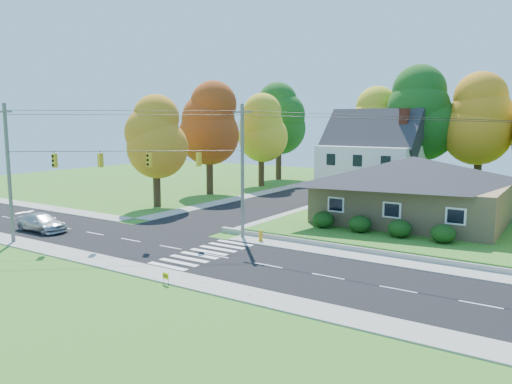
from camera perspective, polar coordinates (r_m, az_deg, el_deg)
ground at (r=32.93m, az=-4.58°, el=-7.31°), size 120.00×120.00×0.00m
road_main at (r=32.93m, az=-4.58°, el=-7.29°), size 90.00×8.00×0.02m
road_cross at (r=58.64m, az=4.85°, el=-0.52°), size 8.00×44.00×0.02m
sidewalk_north at (r=36.87m, az=0.21°, el=-5.55°), size 90.00×2.00×0.08m
sidewalk_south at (r=29.30m, az=-10.67°, el=-9.30°), size 90.00×2.00×0.08m
lawn at (r=47.26m, az=24.77°, el=-3.01°), size 30.00×30.00×0.50m
ranch_house at (r=42.97m, az=17.40°, el=0.40°), size 14.60×10.60×5.40m
colonial_house at (r=56.66m, az=13.06°, el=3.66°), size 10.40×8.40×9.60m
hedge_row at (r=37.63m, az=13.93°, el=-3.80°), size 10.70×1.70×1.27m
traffic_infrastructure at (r=33.12m, az=-3.45°, el=1.86°), size 38.10×10.66×10.00m
tree_lot_0 at (r=62.85m, az=13.33°, el=7.46°), size 6.72×6.72×12.51m
tree_lot_1 at (r=60.09m, az=18.47°, el=8.50°), size 7.84×7.84×14.60m
tree_lot_2 at (r=59.80m, az=24.30°, el=7.58°), size 7.28×7.28×13.56m
tree_west_0 at (r=52.05m, az=-11.42°, el=6.17°), size 6.16×6.16×11.47m
tree_west_1 at (r=60.18m, az=-5.39°, el=7.77°), size 7.28×7.28×13.56m
tree_west_2 at (r=67.74m, az=0.62°, el=7.28°), size 6.72×6.72×12.51m
tree_west_3 at (r=75.60m, az=2.63°, el=8.34°), size 7.84×7.84×14.60m
silver_sedan at (r=43.44m, az=-23.31°, el=-3.22°), size 4.83×1.99×1.40m
white_car at (r=65.69m, az=9.62°, el=0.88°), size 2.76×4.03×1.26m
fire_hydrant at (r=36.54m, az=0.54°, el=-5.05°), size 0.52×0.40×0.90m
yard_sign at (r=27.63m, az=-10.29°, el=-9.45°), size 0.51×0.15×0.65m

